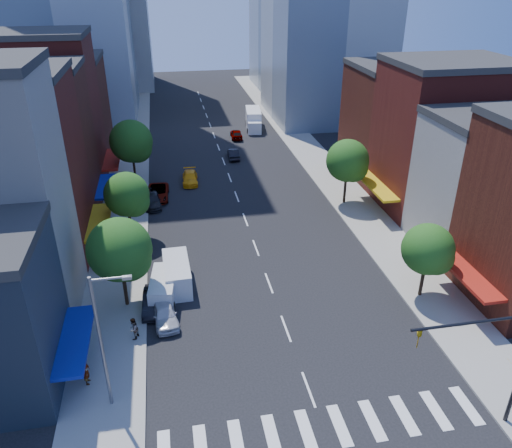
{
  "coord_description": "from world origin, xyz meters",
  "views": [
    {
      "loc": [
        -7.45,
        -21.97,
        23.46
      ],
      "look_at": [
        -0.87,
        13.28,
        5.0
      ],
      "focal_mm": 35.0,
      "sensor_mm": 36.0,
      "label": 1
    }
  ],
  "objects_px": {
    "parked_car_rear": "(152,200)",
    "cargo_van_near": "(163,289)",
    "traffic_car_far": "(236,134)",
    "box_truck": "(253,120)",
    "traffic_car_oncoming": "(233,154)",
    "parked_car_third": "(158,193)",
    "parked_car_second": "(153,301)",
    "pedestrian_near": "(86,371)",
    "parked_car_front": "(165,313)",
    "pedestrian_far": "(133,329)",
    "cargo_van_far": "(177,275)",
    "taxi": "(190,178)"
  },
  "relations": [
    {
      "from": "parked_car_third",
      "to": "cargo_van_near",
      "type": "xyz_separation_m",
      "value": [
        0.22,
        -19.85,
        0.28
      ]
    },
    {
      "from": "cargo_van_near",
      "to": "taxi",
      "type": "height_order",
      "value": "cargo_van_near"
    },
    {
      "from": "parked_car_rear",
      "to": "cargo_van_near",
      "type": "height_order",
      "value": "cargo_van_near"
    },
    {
      "from": "parked_car_front",
      "to": "box_truck",
      "type": "xyz_separation_m",
      "value": [
        15.43,
        47.98,
        0.71
      ]
    },
    {
      "from": "pedestrian_near",
      "to": "pedestrian_far",
      "type": "xyz_separation_m",
      "value": [
        2.76,
        3.79,
        -0.14
      ]
    },
    {
      "from": "traffic_car_far",
      "to": "box_truck",
      "type": "distance_m",
      "value": 5.91
    },
    {
      "from": "parked_car_second",
      "to": "traffic_car_oncoming",
      "type": "distance_m",
      "value": 34.53
    },
    {
      "from": "parked_car_second",
      "to": "cargo_van_far",
      "type": "bearing_deg",
      "value": 57.5
    },
    {
      "from": "parked_car_third",
      "to": "parked_car_front",
      "type": "bearing_deg",
      "value": -86.32
    },
    {
      "from": "parked_car_second",
      "to": "parked_car_rear",
      "type": "bearing_deg",
      "value": 93.36
    },
    {
      "from": "cargo_van_near",
      "to": "pedestrian_near",
      "type": "bearing_deg",
      "value": -113.68
    },
    {
      "from": "parked_car_second",
      "to": "parked_car_third",
      "type": "distance_m",
      "value": 20.97
    },
    {
      "from": "cargo_van_far",
      "to": "taxi",
      "type": "distance_m",
      "value": 22.33
    },
    {
      "from": "parked_car_third",
      "to": "traffic_car_oncoming",
      "type": "bearing_deg",
      "value": 51.71
    },
    {
      "from": "cargo_van_near",
      "to": "parked_car_third",
      "type": "bearing_deg",
      "value": 97.45
    },
    {
      "from": "taxi",
      "to": "parked_car_front",
      "type": "bearing_deg",
      "value": -94.98
    },
    {
      "from": "parked_car_rear",
      "to": "taxi",
      "type": "height_order",
      "value": "parked_car_rear"
    },
    {
      "from": "parked_car_rear",
      "to": "traffic_car_oncoming",
      "type": "height_order",
      "value": "traffic_car_oncoming"
    },
    {
      "from": "traffic_car_oncoming",
      "to": "pedestrian_near",
      "type": "bearing_deg",
      "value": 72.02
    },
    {
      "from": "parked_car_second",
      "to": "box_truck",
      "type": "xyz_separation_m",
      "value": [
        16.29,
        46.28,
        0.75
      ]
    },
    {
      "from": "parked_car_third",
      "to": "taxi",
      "type": "xyz_separation_m",
      "value": [
        3.91,
        4.0,
        -0.05
      ]
    },
    {
      "from": "parked_car_front",
      "to": "parked_car_second",
      "type": "distance_m",
      "value": 1.91
    },
    {
      "from": "parked_car_second",
      "to": "taxi",
      "type": "distance_m",
      "value": 25.37
    },
    {
      "from": "parked_car_second",
      "to": "parked_car_front",
      "type": "bearing_deg",
      "value": -60.02
    },
    {
      "from": "cargo_van_near",
      "to": "pedestrian_near",
      "type": "relative_size",
      "value": 2.47
    },
    {
      "from": "parked_car_third",
      "to": "traffic_car_far",
      "type": "bearing_deg",
      "value": 62.68
    },
    {
      "from": "cargo_van_near",
      "to": "cargo_van_far",
      "type": "xyz_separation_m",
      "value": [
        1.16,
        1.67,
        0.1
      ]
    },
    {
      "from": "box_truck",
      "to": "parked_car_rear",
      "type": "bearing_deg",
      "value": -113.91
    },
    {
      "from": "traffic_car_far",
      "to": "pedestrian_near",
      "type": "height_order",
      "value": "pedestrian_near"
    },
    {
      "from": "parked_car_third",
      "to": "traffic_car_oncoming",
      "type": "relative_size",
      "value": 1.24
    },
    {
      "from": "parked_car_front",
      "to": "parked_car_rear",
      "type": "xyz_separation_m",
      "value": [
        -0.86,
        20.75,
        -0.06
      ]
    },
    {
      "from": "parked_car_front",
      "to": "pedestrian_far",
      "type": "distance_m",
      "value": 2.81
    },
    {
      "from": "parked_car_front",
      "to": "pedestrian_far",
      "type": "xyz_separation_m",
      "value": [
        -2.17,
        -1.77,
        0.27
      ]
    },
    {
      "from": "box_truck",
      "to": "parked_car_front",
      "type": "bearing_deg",
      "value": -100.86
    },
    {
      "from": "parked_car_second",
      "to": "box_truck",
      "type": "height_order",
      "value": "box_truck"
    },
    {
      "from": "traffic_car_oncoming",
      "to": "cargo_van_far",
      "type": "bearing_deg",
      "value": 75.96
    },
    {
      "from": "parked_car_front",
      "to": "taxi",
      "type": "distance_m",
      "value": 26.92
    },
    {
      "from": "traffic_car_far",
      "to": "pedestrian_far",
      "type": "bearing_deg",
      "value": 75.29
    },
    {
      "from": "cargo_van_near",
      "to": "traffic_car_far",
      "type": "xyz_separation_m",
      "value": [
        11.9,
        40.5,
        -0.28
      ]
    },
    {
      "from": "cargo_van_near",
      "to": "traffic_car_far",
      "type": "distance_m",
      "value": 42.22
    },
    {
      "from": "parked_car_rear",
      "to": "pedestrian_near",
      "type": "relative_size",
      "value": 2.32
    },
    {
      "from": "cargo_van_far",
      "to": "box_truck",
      "type": "relative_size",
      "value": 0.67
    },
    {
      "from": "parked_car_front",
      "to": "parked_car_third",
      "type": "xyz_separation_m",
      "value": [
        -0.23,
        22.66,
        -0.02
      ]
    },
    {
      "from": "parked_car_second",
      "to": "cargo_van_far",
      "type": "distance_m",
      "value": 3.45
    },
    {
      "from": "cargo_van_near",
      "to": "parked_car_second",
      "type": "bearing_deg",
      "value": -120.73
    },
    {
      "from": "parked_car_third",
      "to": "traffic_car_far",
      "type": "distance_m",
      "value": 23.94
    },
    {
      "from": "traffic_car_far",
      "to": "traffic_car_oncoming",
      "type": "bearing_deg",
      "value": 81.49
    },
    {
      "from": "cargo_van_far",
      "to": "taxi",
      "type": "height_order",
      "value": "cargo_van_far"
    },
    {
      "from": "parked_car_third",
      "to": "box_truck",
      "type": "distance_m",
      "value": 29.78
    },
    {
      "from": "pedestrian_near",
      "to": "pedestrian_far",
      "type": "distance_m",
      "value": 4.69
    }
  ]
}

